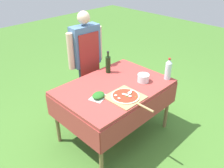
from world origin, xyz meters
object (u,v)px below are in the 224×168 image
pizza_on_peel (126,97)px  mixing_tub (143,78)px  person_cook (86,55)px  oil_bottle (108,64)px  water_bottle (168,69)px  herb_container (98,96)px  prep_table (114,92)px

pizza_on_peel → mixing_tub: size_ratio=3.94×
person_cook → oil_bottle: (0.04, -0.41, -0.01)m
oil_bottle → mixing_tub: (0.13, -0.49, -0.07)m
oil_bottle → mixing_tub: size_ratio=2.07×
water_bottle → herb_container: size_ratio=1.27×
person_cook → water_bottle: bearing=116.6°
person_cook → water_bottle: person_cook is taller
mixing_tub → pizza_on_peel: bearing=-166.9°
person_cook → herb_container: 0.92m
mixing_tub → herb_container: bearing=169.6°
pizza_on_peel → herb_container: size_ratio=2.55×
water_bottle → herb_container: 0.97m
pizza_on_peel → herb_container: (-0.21, 0.22, 0.01)m
prep_table → water_bottle: size_ratio=4.73×
water_bottle → herb_container: (-0.91, 0.29, -0.11)m
prep_table → water_bottle: bearing=-30.4°
oil_bottle → mixing_tub: 0.51m
water_bottle → prep_table: bearing=149.6°
water_bottle → herb_container: bearing=162.3°
prep_table → mixing_tub: (0.33, -0.18, 0.13)m
herb_container → person_cook: bearing=58.7°
prep_table → oil_bottle: (0.20, 0.31, 0.20)m
person_cook → mixing_tub: (0.17, -0.90, -0.09)m
person_cook → pizza_on_peel: person_cook is taller
person_cook → prep_table: bearing=81.7°
pizza_on_peel → mixing_tub: mixing_tub is taller
oil_bottle → water_bottle: oil_bottle is taller
oil_bottle → water_bottle: (0.40, -0.66, 0.01)m
prep_table → mixing_tub: bearing=-28.3°
person_cook → mixing_tub: size_ratio=10.33×
prep_table → person_cook: 0.77m
pizza_on_peel → mixing_tub: (0.43, 0.10, 0.03)m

